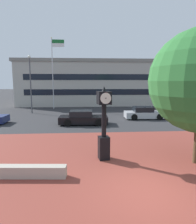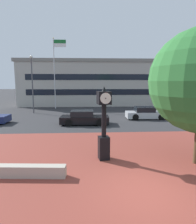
{
  "view_description": "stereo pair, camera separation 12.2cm",
  "coord_description": "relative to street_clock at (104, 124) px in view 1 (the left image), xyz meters",
  "views": [
    {
      "loc": [
        -2.35,
        -6.62,
        3.93
      ],
      "look_at": [
        -1.66,
        3.21,
        2.42
      ],
      "focal_mm": 32.15,
      "sensor_mm": 36.0,
      "label": 1
    },
    {
      "loc": [
        -2.23,
        -6.63,
        3.93
      ],
      "look_at": [
        -1.66,
        3.21,
        2.42
      ],
      "focal_mm": 32.15,
      "sensor_mm": 36.0,
      "label": 2
    }
  ],
  "objects": [
    {
      "name": "planter_wall",
      "position": [
        -3.34,
        -1.76,
        -1.56
      ],
      "size": [
        3.22,
        0.64,
        0.5
      ],
      "primitive_type": "cube",
      "rotation": [
        0.0,
        0.0,
        -0.07
      ],
      "color": "#ADA393",
      "rests_on": "ground"
    },
    {
      "name": "ground_plane",
      "position": [
        1.37,
        -3.12,
        -1.81
      ],
      "size": [
        200.0,
        200.0,
        0.0
      ],
      "primitive_type": "plane",
      "color": "#2D2D30"
    },
    {
      "name": "car_street_mid",
      "position": [
        5.43,
        10.88,
        -1.24
      ],
      "size": [
        4.31,
        1.93,
        1.28
      ],
      "rotation": [
        0.0,
        0.0,
        4.68
      ],
      "color": "#B7BABF",
      "rests_on": "ground"
    },
    {
      "name": "car_street_near",
      "position": [
        -1.09,
        8.52,
        -1.24
      ],
      "size": [
        4.49,
        2.06,
        1.28
      ],
      "rotation": [
        0.0,
        0.0,
        4.67
      ],
      "color": "black",
      "rests_on": "ground"
    },
    {
      "name": "street_lamp_post",
      "position": [
        -7.5,
        15.57,
        2.46
      ],
      "size": [
        0.36,
        0.36,
        7.04
      ],
      "color": "#4C4C51",
      "rests_on": "ground"
    },
    {
      "name": "flagpole_primary",
      "position": [
        -5.2,
        19.65,
        4.12
      ],
      "size": [
        1.8,
        0.14,
        9.98
      ],
      "color": "silver",
      "rests_on": "ground"
    },
    {
      "name": "civic_building",
      "position": [
        3.61,
        28.21,
        1.89
      ],
      "size": [
        30.93,
        14.11,
        7.38
      ],
      "color": "#B2ADA3",
      "rests_on": "ground"
    },
    {
      "name": "plaza_brick_paving",
      "position": [
        1.37,
        -0.89,
        -1.8
      ],
      "size": [
        44.0,
        12.47,
        0.01
      ],
      "primitive_type": "cube",
      "color": "brown",
      "rests_on": "ground"
    },
    {
      "name": "street_clock",
      "position": [
        0.0,
        0.0,
        0.0
      ],
      "size": [
        0.72,
        0.76,
        3.71
      ],
      "rotation": [
        0.0,
        0.0,
        0.15
      ],
      "color": "black",
      "rests_on": "ground"
    }
  ]
}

